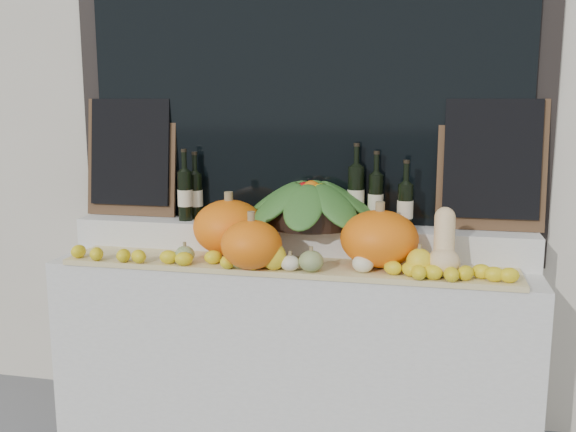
{
  "coord_description": "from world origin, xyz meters",
  "views": [
    {
      "loc": [
        0.63,
        -1.41,
        1.66
      ],
      "look_at": [
        0.0,
        1.45,
        1.12
      ],
      "focal_mm": 40.0,
      "sensor_mm": 36.0,
      "label": 1
    }
  ],
  "objects_px": {
    "pumpkin_right": "(379,239)",
    "wine_bottle_tall": "(356,195)",
    "pumpkin_left": "(229,227)",
    "butternut_squash": "(444,247)",
    "produce_bowl": "(311,203)"
  },
  "relations": [
    {
      "from": "butternut_squash",
      "to": "produce_bowl",
      "type": "relative_size",
      "value": 0.41
    },
    {
      "from": "pumpkin_left",
      "to": "wine_bottle_tall",
      "type": "height_order",
      "value": "wine_bottle_tall"
    },
    {
      "from": "butternut_squash",
      "to": "wine_bottle_tall",
      "type": "height_order",
      "value": "wine_bottle_tall"
    },
    {
      "from": "wine_bottle_tall",
      "to": "pumpkin_left",
      "type": "bearing_deg",
      "value": -162.46
    },
    {
      "from": "pumpkin_right",
      "to": "wine_bottle_tall",
      "type": "relative_size",
      "value": 0.88
    },
    {
      "from": "pumpkin_right",
      "to": "butternut_squash",
      "type": "height_order",
      "value": "butternut_squash"
    },
    {
      "from": "produce_bowl",
      "to": "wine_bottle_tall",
      "type": "bearing_deg",
      "value": 11.72
    },
    {
      "from": "pumpkin_right",
      "to": "wine_bottle_tall",
      "type": "height_order",
      "value": "wine_bottle_tall"
    },
    {
      "from": "pumpkin_left",
      "to": "wine_bottle_tall",
      "type": "xyz_separation_m",
      "value": [
        0.59,
        0.19,
        0.15
      ]
    },
    {
      "from": "produce_bowl",
      "to": "wine_bottle_tall",
      "type": "xyz_separation_m",
      "value": [
        0.21,
        0.04,
        0.04
      ]
    },
    {
      "from": "pumpkin_left",
      "to": "butternut_squash",
      "type": "xyz_separation_m",
      "value": [
        1.02,
        -0.15,
        -0.01
      ]
    },
    {
      "from": "pumpkin_left",
      "to": "wine_bottle_tall",
      "type": "relative_size",
      "value": 0.86
    },
    {
      "from": "pumpkin_left",
      "to": "pumpkin_right",
      "type": "distance_m",
      "value": 0.74
    },
    {
      "from": "pumpkin_left",
      "to": "wine_bottle_tall",
      "type": "bearing_deg",
      "value": 17.54
    },
    {
      "from": "butternut_squash",
      "to": "produce_bowl",
      "type": "distance_m",
      "value": 0.71
    }
  ]
}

